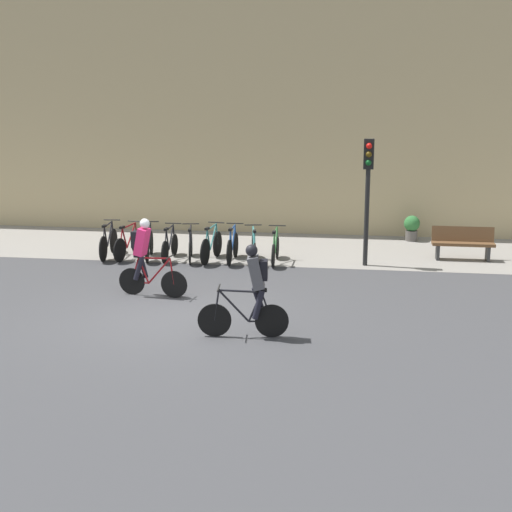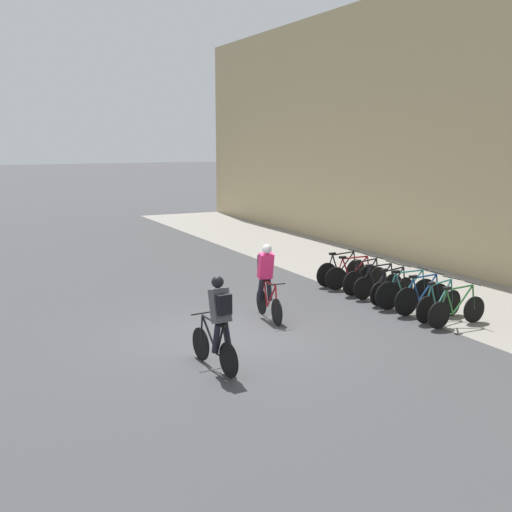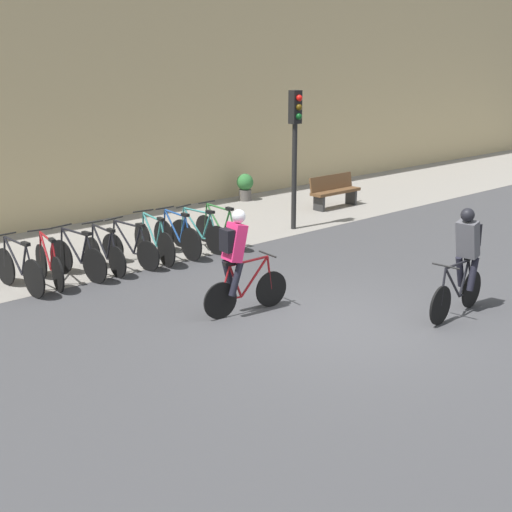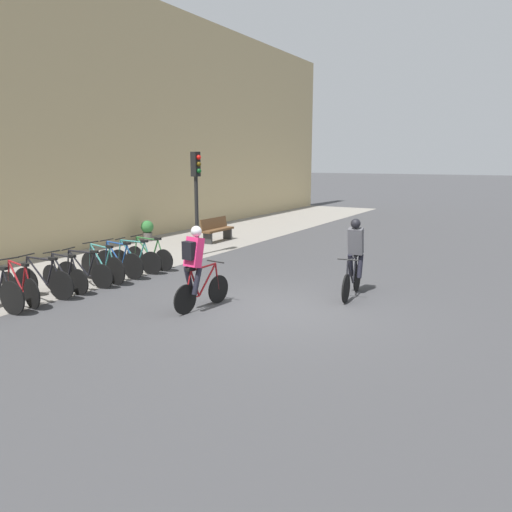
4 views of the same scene
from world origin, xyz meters
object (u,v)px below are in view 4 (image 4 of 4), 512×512
at_px(parked_bike_2, 43,281).
at_px(parked_bike_6, 119,262).
at_px(cyclist_grey, 355,254).
at_px(parked_bike_5, 102,266).
at_px(parked_bike_8, 149,256).
at_px(parked_bike_3, 65,276).
at_px(parked_bike_1, 20,287).
at_px(traffic_light_pole, 196,184).
at_px(potted_plant, 147,229).
at_px(bench, 217,229).
at_px(parked_bike_7, 135,259).
at_px(parked_bike_4, 85,272).
at_px(cyclist_pink, 196,265).

relative_size(parked_bike_2, parked_bike_6, 0.99).
relative_size(cyclist_grey, parked_bike_2, 1.07).
xyz_separation_m(parked_bike_5, parked_bike_8, (1.73, -0.00, -0.03)).
relative_size(parked_bike_2, parked_bike_3, 1.05).
bearing_deg(parked_bike_6, parked_bike_1, -179.98).
bearing_deg(traffic_light_pole, parked_bike_5, -179.13).
bearing_deg(potted_plant, bench, -63.16).
height_order(parked_bike_2, parked_bike_8, parked_bike_2).
bearing_deg(traffic_light_pole, parked_bike_6, -178.99).
xyz_separation_m(traffic_light_pole, potted_plant, (1.41, 3.41, -1.85)).
bearing_deg(parked_bike_7, parked_bike_1, 180.00).
distance_m(cyclist_grey, parked_bike_6, 6.08).
relative_size(cyclist_grey, traffic_light_pole, 0.53).
distance_m(bench, potted_plant, 2.65).
relative_size(parked_bike_5, parked_bike_6, 1.05).
bearing_deg(parked_bike_5, bench, 9.39).
bearing_deg(parked_bike_8, parked_bike_1, 179.99).
height_order(cyclist_grey, parked_bike_4, cyclist_grey).
distance_m(parked_bike_8, bench, 5.08).
xyz_separation_m(cyclist_grey, parked_bike_1, (-4.31, 5.88, -0.55)).
height_order(parked_bike_4, parked_bike_6, parked_bike_6).
distance_m(parked_bike_3, parked_bike_8, 2.88).
height_order(parked_bike_2, traffic_light_pole, traffic_light_pole).
xyz_separation_m(cyclist_pink, parked_bike_6, (1.34, 3.50, -0.54)).
distance_m(parked_bike_6, parked_bike_8, 1.15).
height_order(parked_bike_5, traffic_light_pole, traffic_light_pole).
height_order(parked_bike_1, traffic_light_pole, traffic_light_pole).
distance_m(parked_bike_4, traffic_light_pole, 5.03).
bearing_deg(parked_bike_8, traffic_light_pole, 1.55).
bearing_deg(cyclist_pink, parked_bike_4, 86.89).
xyz_separation_m(bench, potted_plant, (-1.20, 2.36, -0.03)).
xyz_separation_m(cyclist_pink, parked_bike_7, (1.92, 3.50, -0.56)).
distance_m(parked_bike_1, parked_bike_8, 4.03).
distance_m(cyclist_pink, parked_bike_2, 3.67).
relative_size(cyclist_pink, parked_bike_2, 1.07).
bearing_deg(parked_bike_5, parked_bike_8, -0.05).
height_order(parked_bike_4, parked_bike_5, parked_bike_5).
xyz_separation_m(parked_bike_6, parked_bike_7, (0.58, -0.00, -0.02)).
distance_m(parked_bike_5, bench, 6.78).
xyz_separation_m(cyclist_pink, bench, (7.45, 4.61, -0.48)).
height_order(parked_bike_6, parked_bike_8, parked_bike_6).
distance_m(cyclist_pink, parked_bike_8, 4.33).
height_order(cyclist_pink, parked_bike_8, cyclist_pink).
height_order(parked_bike_2, parked_bike_6, parked_bike_6).
height_order(parked_bike_1, parked_bike_5, parked_bike_5).
bearing_deg(parked_bike_6, cyclist_grey, -76.33).
distance_m(cyclist_grey, parked_bike_4, 6.45).
bearing_deg(traffic_light_pole, bench, 21.84).
xyz_separation_m(cyclist_pink, parked_bike_1, (-1.54, 3.50, -0.55)).
distance_m(parked_bike_2, parked_bike_3, 0.57).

